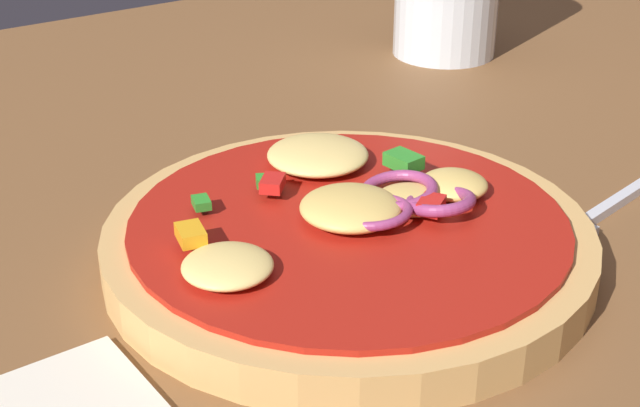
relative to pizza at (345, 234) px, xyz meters
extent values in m
cube|color=brown|center=(0.01, 0.00, -0.03)|extent=(1.29, 0.92, 0.04)
cylinder|color=tan|center=(0.00, 0.00, 0.00)|extent=(0.22, 0.22, 0.02)
cylinder|color=#A81C11|center=(0.00, 0.00, 0.01)|extent=(0.20, 0.20, 0.00)
ellipsoid|color=#EFCC72|center=(-0.07, -0.02, 0.01)|extent=(0.04, 0.04, 0.01)
ellipsoid|color=#E5BC60|center=(0.00, 0.00, 0.02)|extent=(0.05, 0.05, 0.01)
ellipsoid|color=#EFCC72|center=(0.02, 0.05, 0.01)|extent=(0.05, 0.05, 0.01)
ellipsoid|color=#E5BC60|center=(0.03, -0.01, 0.01)|extent=(0.03, 0.03, 0.01)
ellipsoid|color=#E5BC60|center=(0.06, -0.01, 0.01)|extent=(0.03, 0.03, 0.01)
torus|color=#93386B|center=(0.01, -0.01, 0.02)|extent=(0.05, 0.05, 0.01)
torus|color=#93386B|center=(0.03, -0.01, 0.02)|extent=(0.05, 0.05, 0.01)
torus|color=#93386B|center=(0.04, -0.02, 0.02)|extent=(0.03, 0.03, 0.01)
cube|color=#2D8C28|center=(0.05, 0.02, 0.02)|extent=(0.01, 0.02, 0.01)
cube|color=red|center=(-0.02, 0.04, 0.02)|extent=(0.02, 0.02, 0.01)
cube|color=orange|center=(-0.07, 0.01, 0.02)|extent=(0.01, 0.02, 0.01)
cube|color=#2D8C28|center=(-0.02, 0.04, 0.02)|extent=(0.01, 0.01, 0.00)
cube|color=red|center=(0.03, -0.02, 0.02)|extent=(0.02, 0.02, 0.01)
cube|color=#2D8C28|center=(-0.05, 0.04, 0.01)|extent=(0.01, 0.01, 0.00)
cube|color=silver|center=(0.10, -0.05, -0.01)|extent=(0.02, 0.02, 0.01)
cube|color=silver|center=(0.08, -0.04, -0.01)|extent=(0.03, 0.01, 0.00)
cube|color=silver|center=(0.08, -0.05, -0.01)|extent=(0.03, 0.01, 0.00)
cube|color=silver|center=(0.08, -0.05, -0.01)|extent=(0.03, 0.01, 0.00)
cube|color=silver|center=(0.08, -0.06, -0.01)|extent=(0.03, 0.01, 0.00)
cylinder|color=gold|center=(0.24, 0.21, 0.02)|extent=(0.07, 0.07, 0.07)
camera|label=1|loc=(-0.22, -0.31, 0.21)|focal=52.67mm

